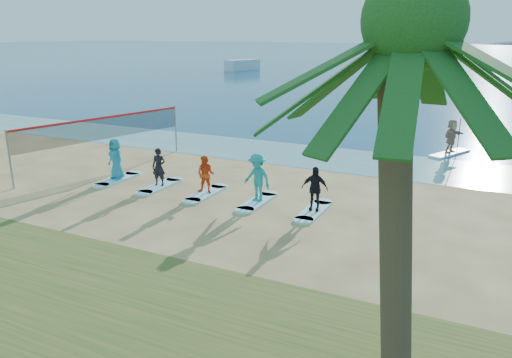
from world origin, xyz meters
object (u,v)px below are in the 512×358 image
at_px(student_0, 116,159).
at_px(student_4, 315,188).
at_px(student_3, 257,178).
at_px(surfboard_4, 314,211).
at_px(surfboard_0, 118,179).
at_px(volleyball_net, 103,129).
at_px(student_2, 206,174).
at_px(surfboard_1, 160,186).
at_px(paddleboard, 450,153).
at_px(surfboard_2, 206,194).
at_px(boat_offshore_a, 242,71).
at_px(palm_tree, 413,25).
at_px(surfboard_3, 257,202).
at_px(student_1, 159,167).
at_px(paddleboarder, 452,136).

bearing_deg(student_0, student_4, 16.13).
bearing_deg(student_3, surfboard_4, 14.46).
relative_size(student_0, student_4, 1.11).
bearing_deg(surfboard_0, volleyball_net, 143.37).
bearing_deg(student_3, surfboard_0, -165.54).
bearing_deg(student_0, student_2, 16.13).
xyz_separation_m(volleyball_net, surfboard_1, (4.33, -1.51, -1.86)).
bearing_deg(student_3, surfboard_1, -165.54).
height_order(paddleboard, surfboard_4, paddleboard).
height_order(surfboard_2, student_3, student_3).
height_order(paddleboard, boat_offshore_a, boat_offshore_a).
xyz_separation_m(palm_tree, surfboard_3, (-6.71, 8.64, -6.36)).
xyz_separation_m(boat_offshore_a, surfboard_2, (30.77, -61.69, 0.04)).
distance_m(surfboard_3, student_4, 2.46).
bearing_deg(surfboard_2, student_1, 180.00).
relative_size(paddleboarder, student_3, 0.96).
relative_size(boat_offshore_a, surfboard_1, 3.11).
bearing_deg(paddleboarder, surfboard_2, 169.30).
distance_m(palm_tree, student_1, 15.27).
relative_size(surfboard_3, student_4, 1.35).
bearing_deg(volleyball_net, student_0, -36.63).
distance_m(surfboard_2, student_4, 4.69).
bearing_deg(student_0, student_3, 16.13).
bearing_deg(paddleboard, paddleboarder, 0.00).
xyz_separation_m(volleyball_net, student_0, (2.03, -1.51, -0.91)).
height_order(palm_tree, boat_offshore_a, palm_tree).
distance_m(surfboard_1, surfboard_2, 2.30).
bearing_deg(student_0, volleyball_net, 159.50).
bearing_deg(paddleboarder, surfboard_0, 156.64).
bearing_deg(student_3, paddleboarder, 78.20).
xyz_separation_m(student_0, surfboard_4, (9.22, 0.00, -0.95)).
bearing_deg(surfboard_3, paddleboarder, 63.74).
relative_size(paddleboard, surfboard_0, 1.36).
distance_m(boat_offshore_a, student_1, 67.95).
bearing_deg(surfboard_1, paddleboarder, 48.49).
height_order(surfboard_1, student_1, student_1).
xyz_separation_m(palm_tree, student_2, (-9.01, 8.64, -5.55)).
relative_size(student_2, surfboard_3, 0.69).
bearing_deg(boat_offshore_a, student_3, -47.31).
height_order(student_1, student_4, student_4).
bearing_deg(paddleboarder, paddleboard, 0.00).
height_order(student_1, student_3, student_3).
bearing_deg(student_0, surfboard_2, 16.13).
bearing_deg(student_3, palm_tree, -37.69).
relative_size(paddleboarder, surfboard_2, 0.81).
relative_size(boat_offshore_a, surfboard_0, 3.11).
bearing_deg(surfboard_3, boat_offshore_a, 118.20).
bearing_deg(surfboard_2, paddleboard, 55.42).
distance_m(surfboard_0, surfboard_1, 2.30).
relative_size(student_0, student_1, 1.13).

